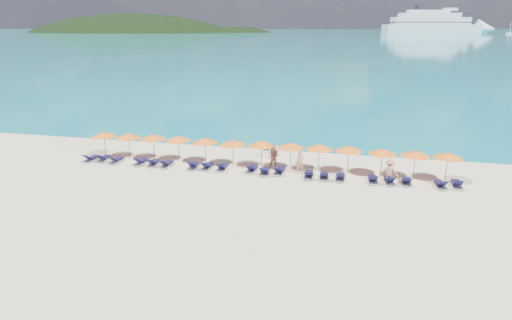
# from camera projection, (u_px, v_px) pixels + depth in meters

# --- Properties ---
(ground) EXTENTS (1400.00, 1400.00, 0.00)m
(ground) POSITION_uv_depth(u_px,v_px,m) (247.00, 189.00, 29.58)
(ground) COLOR beige
(sea) EXTENTS (1600.00, 1300.00, 0.01)m
(sea) POSITION_uv_depth(u_px,v_px,m) (352.00, 32.00, 643.09)
(sea) COLOR #1FA9B2
(sea) RESTS_ON ground
(headland_main) EXTENTS (374.00, 242.00, 126.50)m
(headland_main) POSITION_uv_depth(u_px,v_px,m) (133.00, 60.00, 605.80)
(headland_main) COLOR black
(headland_main) RESTS_ON ground
(headland_small) EXTENTS (162.00, 126.00, 85.50)m
(headland_small) POSITION_uv_depth(u_px,v_px,m) (239.00, 59.00, 592.13)
(headland_small) COLOR black
(headland_small) RESTS_ON ground
(cruise_ship) EXTENTS (136.47, 62.15, 37.96)m
(cruise_ship) POSITION_uv_depth(u_px,v_px,m) (442.00, 25.00, 503.07)
(cruise_ship) COLOR silver
(cruise_ship) RESTS_ON ground
(sailboat_near) EXTENTS (6.61, 2.20, 12.11)m
(sailboat_near) POSITION_uv_depth(u_px,v_px,m) (509.00, 33.00, 477.38)
(sailboat_near) COLOR silver
(sailboat_near) RESTS_ON ground
(sailboat_far) EXTENTS (5.97, 1.99, 10.95)m
(sailboat_far) POSITION_uv_depth(u_px,v_px,m) (512.00, 33.00, 507.10)
(sailboat_far) COLOR silver
(sailboat_far) RESTS_ON ground
(jetski) EXTENTS (1.25, 2.48, 0.84)m
(jetski) POSITION_uv_depth(u_px,v_px,m) (268.00, 151.00, 37.28)
(jetski) COLOR white
(jetski) RESTS_ON ground
(beachgoer_a) EXTENTS (0.75, 0.62, 1.78)m
(beachgoer_a) POSITION_uv_depth(u_px,v_px,m) (300.00, 163.00, 32.38)
(beachgoer_a) COLOR tan
(beachgoer_a) RESTS_ON ground
(beachgoer_b) EXTENTS (1.06, 0.80, 1.93)m
(beachgoer_b) POSITION_uv_depth(u_px,v_px,m) (274.00, 157.00, 33.64)
(beachgoer_b) COLOR tan
(beachgoer_b) RESTS_ON ground
(beachgoer_c) EXTENTS (1.31, 0.84, 1.87)m
(beachgoer_c) POSITION_uv_depth(u_px,v_px,m) (390.00, 172.00, 30.31)
(beachgoer_c) COLOR tan
(beachgoer_c) RESTS_ON ground
(umbrella_0) EXTENTS (2.10, 2.10, 2.28)m
(umbrella_0) POSITION_uv_depth(u_px,v_px,m) (104.00, 134.00, 36.16)
(umbrella_0) COLOR black
(umbrella_0) RESTS_ON ground
(umbrella_1) EXTENTS (2.10, 2.10, 2.28)m
(umbrella_1) POSITION_uv_depth(u_px,v_px,m) (128.00, 136.00, 35.75)
(umbrella_1) COLOR black
(umbrella_1) RESTS_ON ground
(umbrella_2) EXTENTS (2.10, 2.10, 2.28)m
(umbrella_2) POSITION_uv_depth(u_px,v_px,m) (153.00, 137.00, 35.37)
(umbrella_2) COLOR black
(umbrella_2) RESTS_ON ground
(umbrella_3) EXTENTS (2.10, 2.10, 2.28)m
(umbrella_3) POSITION_uv_depth(u_px,v_px,m) (178.00, 138.00, 34.90)
(umbrella_3) COLOR black
(umbrella_3) RESTS_ON ground
(umbrella_4) EXTENTS (2.10, 2.10, 2.28)m
(umbrella_4) POSITION_uv_depth(u_px,v_px,m) (205.00, 140.00, 34.31)
(umbrella_4) COLOR black
(umbrella_4) RESTS_ON ground
(umbrella_5) EXTENTS (2.10, 2.10, 2.28)m
(umbrella_5) POSITION_uv_depth(u_px,v_px,m) (233.00, 142.00, 33.69)
(umbrella_5) COLOR black
(umbrella_5) RESTS_ON ground
(umbrella_6) EXTENTS (2.10, 2.10, 2.28)m
(umbrella_6) POSITION_uv_depth(u_px,v_px,m) (261.00, 143.00, 33.42)
(umbrella_6) COLOR black
(umbrella_6) RESTS_ON ground
(umbrella_7) EXTENTS (2.10, 2.10, 2.28)m
(umbrella_7) POSITION_uv_depth(u_px,v_px,m) (291.00, 145.00, 32.86)
(umbrella_7) COLOR black
(umbrella_7) RESTS_ON ground
(umbrella_8) EXTENTS (2.10, 2.10, 2.28)m
(umbrella_8) POSITION_uv_depth(u_px,v_px,m) (319.00, 147.00, 32.48)
(umbrella_8) COLOR black
(umbrella_8) RESTS_ON ground
(umbrella_9) EXTENTS (2.10, 2.10, 2.28)m
(umbrella_9) POSITION_uv_depth(u_px,v_px,m) (349.00, 148.00, 32.04)
(umbrella_9) COLOR black
(umbrella_9) RESTS_ON ground
(umbrella_10) EXTENTS (2.10, 2.10, 2.28)m
(umbrella_10) POSITION_uv_depth(u_px,v_px,m) (383.00, 151.00, 31.32)
(umbrella_10) COLOR black
(umbrella_10) RESTS_ON ground
(umbrella_11) EXTENTS (2.10, 2.10, 2.28)m
(umbrella_11) POSITION_uv_depth(u_px,v_px,m) (416.00, 153.00, 30.83)
(umbrella_11) COLOR black
(umbrella_11) RESTS_ON ground
(umbrella_12) EXTENTS (2.10, 2.10, 2.28)m
(umbrella_12) POSITION_uv_depth(u_px,v_px,m) (448.00, 155.00, 30.38)
(umbrella_12) COLOR black
(umbrella_12) RESTS_ON ground
(lounger_0) EXTENTS (0.71, 1.73, 0.66)m
(lounger_0) POSITION_uv_depth(u_px,v_px,m) (91.00, 158.00, 35.61)
(lounger_0) COLOR silver
(lounger_0) RESTS_ON ground
(lounger_1) EXTENTS (0.75, 1.74, 0.66)m
(lounger_1) POSITION_uv_depth(u_px,v_px,m) (103.00, 158.00, 35.63)
(lounger_1) COLOR silver
(lounger_1) RESTS_ON ground
(lounger_2) EXTENTS (0.78, 1.75, 0.66)m
(lounger_2) POSITION_uv_depth(u_px,v_px,m) (116.00, 160.00, 35.20)
(lounger_2) COLOR silver
(lounger_2) RESTS_ON ground
(lounger_3) EXTENTS (0.77, 1.75, 0.66)m
(lounger_3) POSITION_uv_depth(u_px,v_px,m) (141.00, 162.00, 34.79)
(lounger_3) COLOR silver
(lounger_3) RESTS_ON ground
(lounger_4) EXTENTS (0.73, 1.74, 0.66)m
(lounger_4) POSITION_uv_depth(u_px,v_px,m) (153.00, 163.00, 34.49)
(lounger_4) COLOR silver
(lounger_4) RESTS_ON ground
(lounger_5) EXTENTS (0.71, 1.73, 0.66)m
(lounger_5) POSITION_uv_depth(u_px,v_px,m) (166.00, 164.00, 34.19)
(lounger_5) COLOR silver
(lounger_5) RESTS_ON ground
(lounger_6) EXTENTS (0.72, 1.73, 0.66)m
(lounger_6) POSITION_uv_depth(u_px,v_px,m) (194.00, 166.00, 33.79)
(lounger_6) COLOR silver
(lounger_6) RESTS_ON ground
(lounger_7) EXTENTS (0.72, 1.73, 0.66)m
(lounger_7) POSITION_uv_depth(u_px,v_px,m) (207.00, 166.00, 33.68)
(lounger_7) COLOR silver
(lounger_7) RESTS_ON ground
(lounger_8) EXTENTS (0.65, 1.71, 0.66)m
(lounger_8) POSITION_uv_depth(u_px,v_px,m) (222.00, 167.00, 33.42)
(lounger_8) COLOR silver
(lounger_8) RESTS_ON ground
(lounger_9) EXTENTS (0.79, 1.75, 0.66)m
(lounger_9) POSITION_uv_depth(u_px,v_px,m) (252.00, 169.00, 33.03)
(lounger_9) COLOR silver
(lounger_9) RESTS_ON ground
(lounger_10) EXTENTS (0.68, 1.72, 0.66)m
(lounger_10) POSITION_uv_depth(u_px,v_px,m) (265.00, 171.00, 32.49)
(lounger_10) COLOR silver
(lounger_10) RESTS_ON ground
(lounger_11) EXTENTS (0.75, 1.74, 0.66)m
(lounger_11) POSITION_uv_depth(u_px,v_px,m) (279.00, 171.00, 32.59)
(lounger_11) COLOR silver
(lounger_11) RESTS_ON ground
(lounger_12) EXTENTS (0.66, 1.71, 0.66)m
(lounger_12) POSITION_uv_depth(u_px,v_px,m) (309.00, 175.00, 31.74)
(lounger_12) COLOR silver
(lounger_12) RESTS_ON ground
(lounger_13) EXTENTS (0.74, 1.74, 0.66)m
(lounger_13) POSITION_uv_depth(u_px,v_px,m) (324.00, 176.00, 31.51)
(lounger_13) COLOR silver
(lounger_13) RESTS_ON ground
(lounger_14) EXTENTS (0.70, 1.73, 0.66)m
(lounger_14) POSITION_uv_depth(u_px,v_px,m) (340.00, 177.00, 31.26)
(lounger_14) COLOR silver
(lounger_14) RESTS_ON ground
(lounger_15) EXTENTS (0.70, 1.73, 0.66)m
(lounger_15) POSITION_uv_depth(u_px,v_px,m) (373.00, 179.00, 30.82)
(lounger_15) COLOR silver
(lounger_15) RESTS_ON ground
(lounger_16) EXTENTS (0.75, 1.74, 0.66)m
(lounger_16) POSITION_uv_depth(u_px,v_px,m) (389.00, 181.00, 30.57)
(lounger_16) COLOR silver
(lounger_16) RESTS_ON ground
(lounger_17) EXTENTS (0.72, 1.73, 0.66)m
(lounger_17) POSITION_uv_depth(u_px,v_px,m) (407.00, 181.00, 30.42)
(lounger_17) COLOR silver
(lounger_17) RESTS_ON ground
(lounger_18) EXTENTS (0.78, 1.75, 0.66)m
(lounger_18) POSITION_uv_depth(u_px,v_px,m) (440.00, 184.00, 29.83)
(lounger_18) COLOR silver
(lounger_18) RESTS_ON ground
(lounger_19) EXTENTS (0.68, 1.72, 0.66)m
(lounger_19) POSITION_uv_depth(u_px,v_px,m) (457.00, 184.00, 29.88)
(lounger_19) COLOR silver
(lounger_19) RESTS_ON ground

